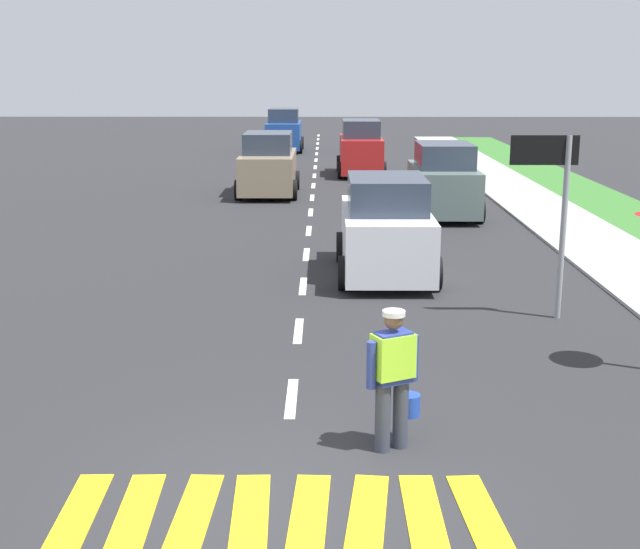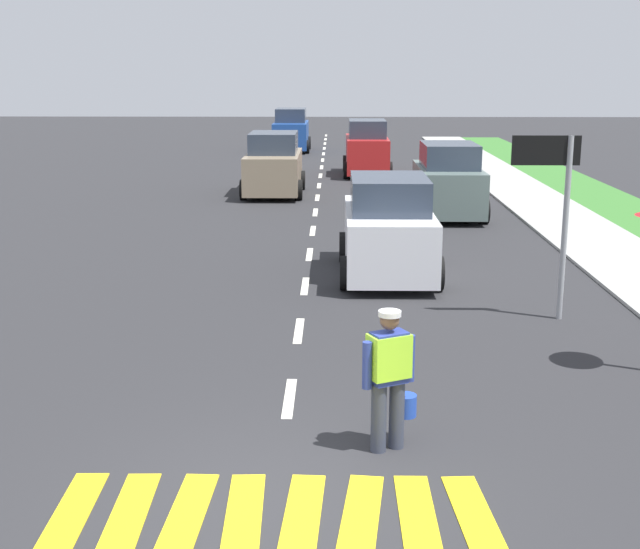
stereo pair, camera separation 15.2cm
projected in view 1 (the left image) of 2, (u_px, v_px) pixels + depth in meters
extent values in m
plane|color=#28282B|center=(312.00, 197.00, 29.20)|extent=(96.00, 96.00, 0.00)
cube|color=#9E9E99|center=(637.00, 272.00, 18.47)|extent=(2.40, 72.00, 0.14)
cube|color=yellow|center=(75.00, 520.00, 8.35)|extent=(0.41, 1.91, 0.01)
cube|color=yellow|center=(133.00, 520.00, 8.34)|extent=(0.42, 1.91, 0.01)
cube|color=yellow|center=(191.00, 520.00, 8.34)|extent=(0.42, 1.91, 0.01)
cube|color=yellow|center=(250.00, 521.00, 8.34)|extent=(0.44, 1.91, 0.01)
cube|color=yellow|center=(308.00, 521.00, 8.33)|extent=(0.45, 1.92, 0.01)
cube|color=yellow|center=(367.00, 521.00, 8.33)|extent=(0.57, 1.93, 0.01)
cube|color=yellow|center=(425.00, 521.00, 8.33)|extent=(0.37, 1.90, 0.01)
cube|color=yellow|center=(484.00, 521.00, 8.32)|extent=(0.48, 1.92, 0.01)
cube|color=silver|center=(292.00, 398.00, 11.42)|extent=(0.14, 1.40, 0.01)
cube|color=silver|center=(298.00, 331.00, 14.33)|extent=(0.14, 1.40, 0.01)
cube|color=silver|center=(303.00, 286.00, 17.25)|extent=(0.14, 1.40, 0.01)
cube|color=silver|center=(306.00, 254.00, 20.16)|extent=(0.14, 1.40, 0.01)
cube|color=silver|center=(309.00, 231.00, 23.08)|extent=(0.14, 1.40, 0.01)
cube|color=silver|center=(311.00, 212.00, 25.99)|extent=(0.14, 1.40, 0.01)
cube|color=silver|center=(312.00, 198.00, 28.91)|extent=(0.14, 1.40, 0.01)
cube|color=silver|center=(313.00, 186.00, 31.82)|extent=(0.14, 1.40, 0.01)
cube|color=silver|center=(314.00, 176.00, 34.74)|extent=(0.14, 1.40, 0.01)
cube|color=silver|center=(315.00, 167.00, 37.65)|extent=(0.14, 1.40, 0.01)
cube|color=silver|center=(316.00, 160.00, 40.57)|extent=(0.14, 1.40, 0.01)
cube|color=silver|center=(317.00, 154.00, 43.48)|extent=(0.14, 1.40, 0.01)
cube|color=silver|center=(317.00, 148.00, 46.40)|extent=(0.14, 1.40, 0.01)
cube|color=silver|center=(318.00, 144.00, 49.31)|extent=(0.14, 1.40, 0.01)
cube|color=silver|center=(318.00, 139.00, 52.22)|extent=(0.14, 1.40, 0.01)
cube|color=silver|center=(319.00, 135.00, 55.14)|extent=(0.14, 1.40, 0.01)
cylinder|color=#383D4C|center=(383.00, 417.00, 9.78)|extent=(0.18, 0.18, 0.82)
cylinder|color=#383D4C|center=(401.00, 414.00, 9.88)|extent=(0.18, 0.18, 0.82)
cube|color=navy|center=(393.00, 357.00, 9.66)|extent=(0.47, 0.39, 0.60)
cube|color=#A5EA33|center=(393.00, 356.00, 9.66)|extent=(0.54, 0.46, 0.51)
cylinder|color=navy|center=(371.00, 365.00, 9.55)|extent=(0.11, 0.11, 0.55)
cylinder|color=navy|center=(414.00, 358.00, 9.79)|extent=(0.11, 0.11, 0.55)
sphere|color=brown|center=(394.00, 320.00, 9.56)|extent=(0.22, 0.22, 0.22)
cylinder|color=silver|center=(394.00, 313.00, 9.54)|extent=(0.26, 0.26, 0.06)
cylinder|color=#2347B7|center=(409.00, 405.00, 10.04)|extent=(0.26, 0.26, 0.26)
cylinder|color=gray|center=(563.00, 229.00, 14.72)|extent=(0.10, 0.10, 3.20)
cube|color=white|center=(544.00, 150.00, 14.43)|extent=(1.10, 0.05, 0.44)
cube|color=black|center=(545.00, 150.00, 14.41)|extent=(1.16, 0.04, 0.50)
cube|color=silver|center=(386.00, 238.00, 18.05)|extent=(1.78, 4.05, 1.23)
cube|color=#2D3847|center=(387.00, 193.00, 17.72)|extent=(1.57, 2.23, 0.70)
cylinder|color=black|center=(341.00, 247.00, 19.38)|extent=(0.22, 0.68, 0.68)
cylinder|color=black|center=(422.00, 247.00, 19.37)|extent=(0.22, 0.68, 0.68)
cylinder|color=black|center=(344.00, 273.00, 16.94)|extent=(0.22, 0.68, 0.68)
cylinder|color=black|center=(435.00, 273.00, 16.93)|extent=(0.22, 0.68, 0.68)
cube|color=red|center=(361.00, 154.00, 34.84)|extent=(1.66, 3.93, 1.36)
cube|color=#2D3847|center=(361.00, 129.00, 34.50)|extent=(1.46, 2.16, 0.70)
cylinder|color=black|center=(339.00, 163.00, 36.16)|extent=(0.22, 0.68, 0.68)
cylinder|color=black|center=(379.00, 163.00, 36.15)|extent=(0.22, 0.68, 0.68)
cylinder|color=black|center=(340.00, 170.00, 33.79)|extent=(0.22, 0.68, 0.68)
cylinder|color=black|center=(383.00, 170.00, 33.78)|extent=(0.22, 0.68, 0.68)
cube|color=#1E4799|center=(284.00, 135.00, 44.68)|extent=(1.74, 3.84, 1.33)
cube|color=#2D3847|center=(284.00, 115.00, 44.54)|extent=(1.53, 2.11, 0.70)
cylinder|color=black|center=(300.00, 147.00, 43.64)|extent=(0.22, 0.68, 0.68)
cylinder|color=black|center=(266.00, 147.00, 43.65)|extent=(0.22, 0.68, 0.68)
cylinder|color=black|center=(302.00, 143.00, 45.95)|extent=(0.22, 0.68, 0.68)
cylinder|color=black|center=(269.00, 143.00, 45.96)|extent=(0.22, 0.68, 0.68)
cube|color=gray|center=(268.00, 171.00, 29.47)|extent=(1.81, 4.10, 1.25)
cube|color=#2D3847|center=(268.00, 143.00, 29.34)|extent=(1.59, 2.26, 0.70)
cylinder|color=black|center=(294.00, 190.00, 28.34)|extent=(0.22, 0.68, 0.68)
cylinder|color=black|center=(238.00, 190.00, 28.35)|extent=(0.22, 0.68, 0.68)
cylinder|color=black|center=(296.00, 180.00, 30.81)|extent=(0.22, 0.68, 0.68)
cylinder|color=black|center=(245.00, 180.00, 30.83)|extent=(0.22, 0.68, 0.68)
cube|color=slate|center=(443.00, 188.00, 25.26)|extent=(1.75, 4.00, 1.28)
cube|color=#2D3847|center=(445.00, 155.00, 24.93)|extent=(1.54, 2.20, 0.70)
cylinder|color=black|center=(408.00, 198.00, 26.59)|extent=(0.22, 0.68, 0.68)
cylinder|color=black|center=(466.00, 198.00, 26.58)|extent=(0.22, 0.68, 0.68)
cylinder|color=black|center=(417.00, 211.00, 24.18)|extent=(0.22, 0.68, 0.68)
cylinder|color=black|center=(480.00, 211.00, 24.17)|extent=(0.22, 0.68, 0.68)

